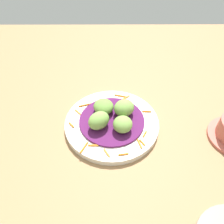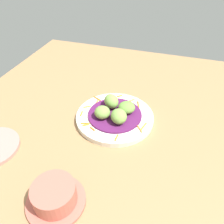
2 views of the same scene
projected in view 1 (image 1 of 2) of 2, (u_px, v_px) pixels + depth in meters
table_surface at (121, 117)px, 61.76cm from camera, size 110.00×110.00×2.00cm
main_plate at (112, 123)px, 57.74cm from camera, size 23.87×23.87×1.63cm
cabbage_bed at (112, 121)px, 56.96cm from camera, size 16.51×16.51×0.56cm
carrot_garnish at (111, 124)px, 56.36cm from camera, size 20.94×21.28×0.40cm
guac_scoop_left at (99, 120)px, 53.77cm from camera, size 6.79×6.91×4.21cm
guac_scoop_center at (121, 124)px, 53.28cm from camera, size 6.50×6.48×3.66cm
guac_scoop_right at (124, 108)px, 56.76cm from camera, size 6.62×6.87×4.14cm
guac_scoop_back at (104, 107)px, 57.76cm from camera, size 7.31×7.32×3.25cm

